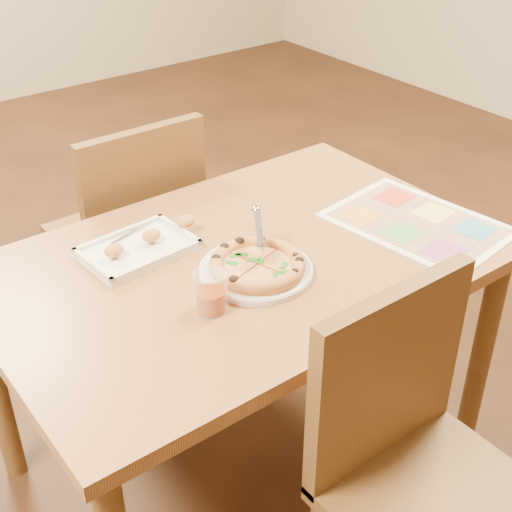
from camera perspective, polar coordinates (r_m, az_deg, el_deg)
room at (r=1.58m, az=-1.20°, el=19.65°), size 7.00×7.00×7.00m
dining_table at (r=1.87m, az=-0.96°, el=-2.28°), size 1.30×0.85×0.72m
chair_near at (r=1.58m, az=12.50°, el=-14.21°), size 0.42×0.42×0.47m
chair_far at (r=2.35m, az=-9.70°, el=3.04°), size 0.42×0.42×0.47m
plate at (r=1.75m, az=-0.00°, el=-1.17°), size 0.28×0.28×0.02m
pizza at (r=1.74m, az=0.11°, el=-0.72°), size 0.24×0.24×0.04m
pizza_cutter at (r=1.76m, az=0.26°, el=1.80°), size 0.09×0.13×0.09m
appetizer_tray at (r=1.86m, az=-9.19°, el=0.67°), size 0.32×0.21×0.05m
glass_tumbler at (r=1.61m, az=-3.65°, el=-3.10°), size 0.08×0.08×0.10m
menu at (r=2.02m, az=12.79°, el=2.61°), size 0.39×0.50×0.00m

